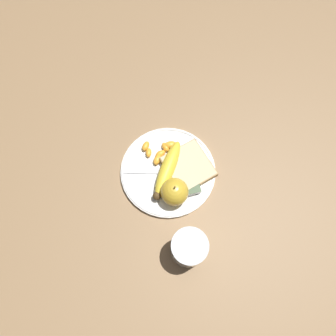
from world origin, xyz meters
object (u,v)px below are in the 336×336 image
at_px(banana, 166,171).
at_px(bread_slice, 188,167).
at_px(juice_glass, 189,248).
at_px(apple, 174,192).
at_px(plate, 168,171).
at_px(jam_packet, 193,186).
at_px(fork, 165,172).

height_order(banana, bread_slice, banana).
bearing_deg(banana, juice_glass, -178.18).
relative_size(apple, banana, 0.51).
height_order(juice_glass, bread_slice, juice_glass).
bearing_deg(banana, plate, -41.55).
relative_size(juice_glass, jam_packet, 2.33).
height_order(plate, apple, apple).
bearing_deg(apple, bread_slice, -40.91).
bearing_deg(plate, apple, 178.17).
bearing_deg(apple, fork, 4.47).
bearing_deg(fork, banana, -45.03).
bearing_deg(jam_packet, apple, 100.54).
xyz_separation_m(apple, jam_packet, (0.01, -0.05, -0.02)).
xyz_separation_m(banana, fork, (0.00, 0.00, -0.02)).
bearing_deg(juice_glass, banana, 1.82).
relative_size(bread_slice, fork, 0.75).
distance_m(plate, apple, 0.08).
distance_m(apple, jam_packet, 0.06).
relative_size(banana, bread_slice, 1.08).
xyz_separation_m(plate, banana, (-0.01, 0.01, 0.02)).
height_order(juice_glass, jam_packet, juice_glass).
relative_size(plate, juice_glass, 2.56).
bearing_deg(jam_packet, juice_glass, 161.56).
relative_size(plate, fork, 1.32).
height_order(plate, fork, fork).
height_order(bread_slice, fork, bread_slice).
xyz_separation_m(juice_glass, fork, (0.20, 0.01, -0.03)).
bearing_deg(bread_slice, jam_packet, 177.51).
distance_m(banana, fork, 0.02).
relative_size(plate, apple, 3.19).
height_order(plate, juice_glass, juice_glass).
distance_m(plate, jam_packet, 0.08).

